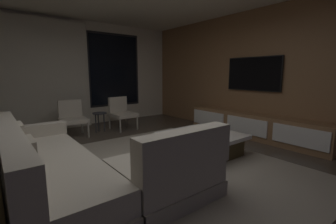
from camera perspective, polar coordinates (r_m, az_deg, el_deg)
name	(u,v)px	position (r m, az deg, el deg)	size (l,w,h in m)	color
floor	(144,173)	(3.32, -5.95, -14.70)	(9.20, 9.20, 0.00)	#473D33
back_wall_with_window	(64,74)	(6.38, -24.43, 8.54)	(6.60, 0.30, 2.70)	beige
media_wall	(267,74)	(5.32, 23.29, 8.66)	(0.12, 7.80, 2.70)	#8E6642
area_rug	(168,168)	(3.42, 0.08, -13.74)	(3.20, 3.80, 0.01)	gray
sectional_couch	(80,171)	(2.81, -20.93, -13.44)	(1.98, 2.50, 0.82)	#A49C8C
coffee_table	(201,144)	(3.96, 8.23, -7.75)	(1.16, 1.16, 0.36)	#44371B
book_stack_on_coffee_table	(209,130)	(4.01, 9.99, -4.43)	(0.26, 0.19, 0.09)	brown
accent_chair_near_window	(121,111)	(5.80, -11.50, 0.17)	(0.58, 0.60, 0.78)	#B2ADA0
accent_chair_by_curtain	(72,116)	(5.43, -22.64, -1.01)	(0.57, 0.59, 0.78)	#B2ADA0
side_stool	(100,116)	(5.59, -16.57, -1.01)	(0.32, 0.32, 0.46)	#333338
media_console	(254,126)	(5.21, 20.46, -3.35)	(0.46, 3.10, 0.52)	#8E6642
mounted_tv	(253,74)	(5.35, 20.36, 8.84)	(0.05, 1.25, 0.72)	black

